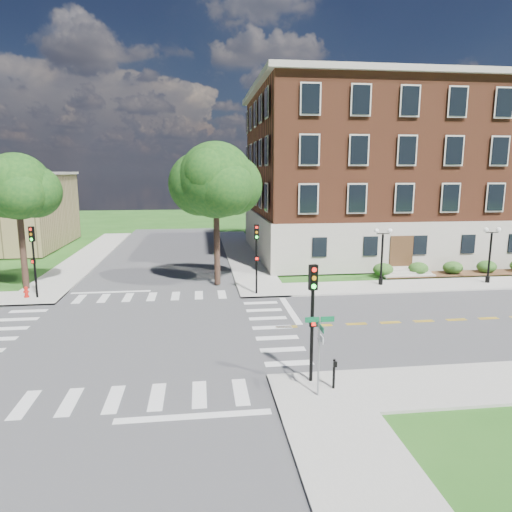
{
  "coord_description": "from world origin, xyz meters",
  "views": [
    {
      "loc": [
        3.35,
        -23.63,
        8.47
      ],
      "look_at": [
        6.86,
        4.49,
        3.2
      ],
      "focal_mm": 32.0,
      "sensor_mm": 36.0,
      "label": 1
    }
  ],
  "objects": [
    {
      "name": "push_button_post",
      "position": [
        8.41,
        -7.57,
        0.8
      ],
      "size": [
        0.14,
        0.21,
        1.2
      ],
      "color": "black",
      "rests_on": "ground"
    },
    {
      "name": "ground",
      "position": [
        0.0,
        0.0,
        0.0
      ],
      "size": [
        160.0,
        160.0,
        0.0
      ],
      "primitive_type": "plane",
      "color": "#1F5016",
      "rests_on": "ground"
    },
    {
      "name": "street_sign_pole",
      "position": [
        7.67,
        -8.02,
        2.31
      ],
      "size": [
        1.1,
        1.1,
        3.1
      ],
      "color": "gray",
      "rests_on": "ground"
    },
    {
      "name": "twin_lamp_west",
      "position": [
        16.73,
        8.16,
        2.52
      ],
      "size": [
        1.36,
        0.36,
        4.23
      ],
      "color": "black",
      "rests_on": "ground"
    },
    {
      "name": "shrub_row",
      "position": [
        27.0,
        10.8,
        0.0
      ],
      "size": [
        18.0,
        2.0,
        1.3
      ],
      "primitive_type": null,
      "color": "#214818",
      "rests_on": "ground"
    },
    {
      "name": "stop_bar_east",
      "position": [
        8.8,
        3.0,
        0.0
      ],
      "size": [
        0.4,
        5.5,
        0.0
      ],
      "primitive_type": "cube",
      "color": "silver",
      "rests_on": "ground"
    },
    {
      "name": "road_ew",
      "position": [
        0.0,
        0.0,
        0.01
      ],
      "size": [
        90.0,
        12.0,
        0.01
      ],
      "primitive_type": "cube",
      "color": "#3D3D3F",
      "rests_on": "ground"
    },
    {
      "name": "main_building",
      "position": [
        24.0,
        21.99,
        8.34
      ],
      "size": [
        30.6,
        22.4,
        16.5
      ],
      "color": "#B5AD9F",
      "rests_on": "ground"
    },
    {
      "name": "traffic_signal_ne",
      "position": [
        7.18,
        6.81,
        3.19
      ],
      "size": [
        0.35,
        0.39,
        4.8
      ],
      "color": "black",
      "rests_on": "ground"
    },
    {
      "name": "road_ns",
      "position": [
        0.0,
        0.0,
        0.01
      ],
      "size": [
        12.0,
        90.0,
        0.01
      ],
      "primitive_type": "cube",
      "color": "#3D3D3F",
      "rests_on": "ground"
    },
    {
      "name": "traffic_signal_se",
      "position": [
        7.69,
        -6.81,
        3.19
      ],
      "size": [
        0.36,
        0.42,
        4.8
      ],
      "color": "black",
      "rests_on": "ground"
    },
    {
      "name": "fire_hydrant",
      "position": [
        -8.32,
        7.73,
        0.46
      ],
      "size": [
        0.35,
        0.35,
        0.75
      ],
      "color": "red",
      "rests_on": "ground"
    },
    {
      "name": "twin_lamp_east",
      "position": [
        25.08,
        7.77,
        2.52
      ],
      "size": [
        1.36,
        0.36,
        4.23
      ],
      "color": "black",
      "rests_on": "ground"
    },
    {
      "name": "tree_d",
      "position": [
        4.6,
        9.85,
        7.83
      ],
      "size": [
        5.53,
        5.53,
        10.5
      ],
      "color": "black",
      "rests_on": "ground"
    },
    {
      "name": "tree_c",
      "position": [
        -9.22,
        10.26,
        7.4
      ],
      "size": [
        4.64,
        4.64,
        9.65
      ],
      "color": "black",
      "rests_on": "ground"
    },
    {
      "name": "sidewalk_ne",
      "position": [
        15.38,
        15.38,
        0.06
      ],
      "size": [
        34.0,
        34.0,
        0.12
      ],
      "color": "#9E9B93",
      "rests_on": "ground"
    },
    {
      "name": "crosswalk_east",
      "position": [
        7.2,
        0.0,
        0.0
      ],
      "size": [
        2.2,
        10.2,
        0.02
      ],
      "primitive_type": null,
      "color": "silver",
      "rests_on": "ground"
    },
    {
      "name": "traffic_signal_nw",
      "position": [
        -7.6,
        7.61,
        3.19
      ],
      "size": [
        0.38,
        0.46,
        4.8
      ],
      "color": "black",
      "rests_on": "ground"
    }
  ]
}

